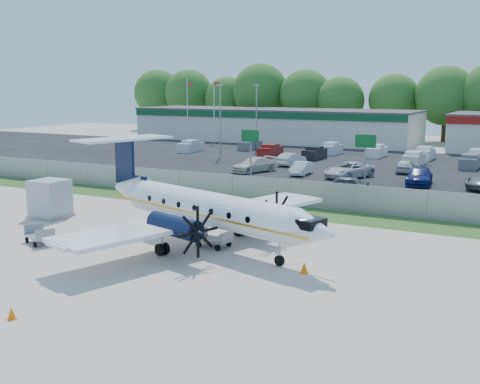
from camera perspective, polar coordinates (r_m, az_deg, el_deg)
The scene contains 29 objects.
ground at distance 33.41m, azimuth -4.91°, elevation -5.47°, with size 170.00×170.00×0.00m, color beige.
grass_verge at distance 43.65m, azimuth 3.74°, elevation -1.75°, with size 170.00×4.00×0.02m, color #2D561E.
access_road at distance 49.99m, azimuth 7.08°, elevation -0.29°, with size 170.00×8.00×0.02m, color black.
parking_lot at distance 69.76m, azimuth 13.37°, elevation 2.44°, with size 170.00×32.00×0.02m, color black.
perimeter_fence at distance 45.25m, azimuth 4.81°, elevation -0.06°, with size 120.00×0.06×1.99m.
building_west at distance 98.37m, azimuth 3.17°, elevation 6.37°, with size 46.40×12.40×5.24m.
sign_left at distance 56.29m, azimuth 0.99°, elevation 4.64°, with size 1.80×0.26×5.00m.
sign_mid at distance 52.19m, azimuth 11.81°, elevation 4.00°, with size 1.80×0.26×5.00m.
flagpole_west at distance 97.94m, azimuth -4.97°, elevation 8.10°, with size 1.06×0.12×10.00m.
flagpole_east at distance 95.29m, azimuth -2.43°, elevation 8.07°, with size 1.06×0.12×10.00m.
light_pole_nw at distance 75.14m, azimuth -1.88°, elevation 7.24°, with size 0.90×0.35×9.09m.
light_pole_sw at distance 83.92m, azimuth 1.58°, elevation 7.53°, with size 0.90×0.35×9.09m.
tree_line at distance 102.82m, azimuth 18.33°, elevation 4.57°, with size 112.00×6.00×14.00m, color #28601C, non-canonical shape.
aircraft at distance 33.77m, azimuth -3.41°, elevation -1.49°, with size 18.39×17.94×5.62m.
baggage_cart_near at distance 36.31m, azimuth -18.47°, elevation -3.95°, with size 2.20×1.80×1.00m.
baggage_cart_far at distance 33.74m, azimuth -2.51°, elevation -4.48°, with size 2.01×1.34×0.99m.
service_container at distance 43.13m, azimuth -17.57°, elevation -0.72°, with size 2.38×2.38×2.60m.
cone_nose at distance 29.38m, azimuth 6.11°, elevation -7.16°, with size 0.39×0.39×0.55m.
cone_port_wing at distance 25.31m, azimuth -20.84°, elevation -10.72°, with size 0.34×0.34×0.49m.
cone_starboard_wing at distance 46.45m, azimuth -3.89°, elevation -0.75°, with size 0.35×0.35×0.50m.
road_car_west at distance 54.45m, azimuth -5.41°, elevation 0.58°, with size 1.58×3.93×1.34m, color silver.
road_car_mid at distance 50.95m, azimuth 9.64°, elevation -0.17°, with size 1.78×4.44×1.51m, color #595B5E.
parked_car_a at distance 62.89m, azimuth 1.33°, elevation 1.90°, with size 2.14×5.27×1.53m, color beige.
parked_car_b at distance 61.21m, azimuth 5.81°, elevation 1.62°, with size 1.42×4.06×1.34m, color silver.
parked_car_c at distance 59.85m, azimuth 10.26°, elevation 1.32°, with size 2.60×5.64×1.57m, color silver.
parked_car_d at distance 57.35m, azimuth 16.60°, elevation 0.68°, with size 2.16×5.32×1.54m, color navy.
parked_car_f at distance 68.38m, azimuth 4.87°, elevation 2.52°, with size 1.52×4.36×1.44m, color beige.
parked_car_g at distance 64.80m, azimuth 15.38°, elevation 1.78°, with size 1.66×4.12×1.40m, color silver.
far_parking_rows at distance 74.57m, azimuth 14.37°, elevation 2.87°, with size 56.00×10.00×1.60m, color gray, non-canonical shape.
Camera 1 is at (17.70, -26.89, 8.92)m, focal length 45.00 mm.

